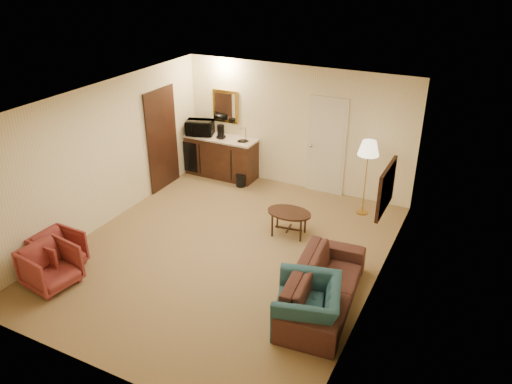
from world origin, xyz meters
TOP-DOWN VIEW (x-y plane):
  - ground at (0.00, 0.00)m, footprint 6.00×6.00m
  - room_walls at (-0.10, 0.77)m, footprint 5.02×6.01m
  - wetbar_cabinet at (-1.65, 2.72)m, footprint 1.64×0.58m
  - sofa at (1.95, -0.58)m, footprint 0.83×2.19m
  - teal_armchair at (1.90, -1.11)m, footprint 0.88×1.12m
  - rose_chair_near at (-1.90, -2.00)m, footprint 0.75×0.79m
  - rose_chair_far at (-2.15, -1.60)m, footprint 0.63×0.67m
  - coffee_table at (0.73, 1.00)m, footprint 0.87×0.64m
  - floor_lamp at (1.70, 2.39)m, footprint 0.43×0.43m
  - waste_bin at (-1.00, 2.42)m, footprint 0.23×0.23m
  - microwave at (-2.15, 2.67)m, footprint 0.66×0.50m
  - coffee_maker at (-1.62, 2.67)m, footprint 0.20×0.20m

SIDE VIEW (x-z plane):
  - ground at x=0.00m, z-range 0.00..0.00m
  - waste_bin at x=-1.00m, z-range 0.00..0.27m
  - coffee_table at x=0.73m, z-range 0.00..0.46m
  - rose_chair_far at x=-2.15m, z-range 0.00..0.67m
  - rose_chair_near at x=-1.90m, z-range 0.00..0.72m
  - sofa at x=1.95m, z-range 0.00..0.84m
  - teal_armchair at x=1.90m, z-range 0.00..0.86m
  - wetbar_cabinet at x=-1.65m, z-range 0.00..0.92m
  - floor_lamp at x=1.70m, z-range 0.00..1.50m
  - coffee_maker at x=-1.62m, z-range 0.92..1.22m
  - microwave at x=-2.15m, z-range 0.92..1.32m
  - room_walls at x=-0.10m, z-range 0.41..3.02m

